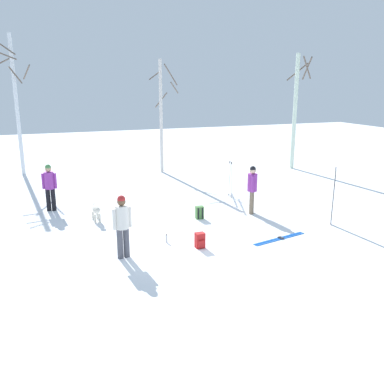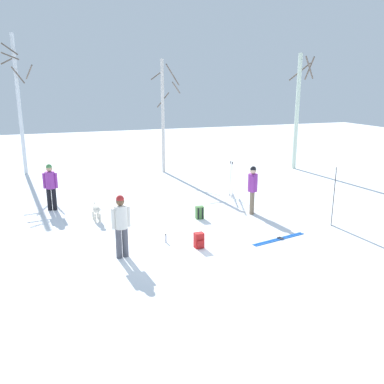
{
  "view_description": "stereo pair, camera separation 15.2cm",
  "coord_description": "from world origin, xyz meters",
  "px_view_note": "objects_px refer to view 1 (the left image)",
  "views": [
    {
      "loc": [
        -3.97,
        -10.48,
        4.51
      ],
      "look_at": [
        0.67,
        1.97,
        1.0
      ],
      "focal_mm": 38.7,
      "sensor_mm": 36.0,
      "label": 1
    },
    {
      "loc": [
        -3.83,
        -10.54,
        4.51
      ],
      "look_at": [
        0.67,
        1.97,
        1.0
      ],
      "focal_mm": 38.7,
      "sensor_mm": 36.0,
      "label": 2
    }
  ],
  "objects_px": {
    "ski_pair_planted_0": "(333,197)",
    "backpack_1": "(200,240)",
    "ski_poles_0": "(230,178)",
    "water_bottle_0": "(167,239)",
    "birch_tree_2": "(162,114)",
    "birch_tree_3": "(296,109)",
    "backpack_0": "(199,213)",
    "person_1": "(122,223)",
    "person_0": "(50,184)",
    "ski_pair_lying_0": "(280,239)",
    "birch_tree_1": "(16,103)",
    "dog": "(96,210)",
    "person_2": "(252,187)"
  },
  "relations": [
    {
      "from": "birch_tree_2",
      "to": "birch_tree_3",
      "type": "height_order",
      "value": "birch_tree_3"
    },
    {
      "from": "ski_poles_0",
      "to": "birch_tree_2",
      "type": "distance_m",
      "value": 6.19
    },
    {
      "from": "backpack_0",
      "to": "birch_tree_1",
      "type": "relative_size",
      "value": 0.06
    },
    {
      "from": "ski_poles_0",
      "to": "birch_tree_1",
      "type": "height_order",
      "value": "birch_tree_1"
    },
    {
      "from": "backpack_0",
      "to": "birch_tree_2",
      "type": "relative_size",
      "value": 0.08
    },
    {
      "from": "person_1",
      "to": "backpack_1",
      "type": "relative_size",
      "value": 3.9
    },
    {
      "from": "backpack_1",
      "to": "water_bottle_0",
      "type": "distance_m",
      "value": 1.05
    },
    {
      "from": "ski_pair_lying_0",
      "to": "person_1",
      "type": "bearing_deg",
      "value": 176.4
    },
    {
      "from": "person_0",
      "to": "backpack_1",
      "type": "distance_m",
      "value": 6.45
    },
    {
      "from": "person_0",
      "to": "ski_poles_0",
      "type": "distance_m",
      "value": 6.93
    },
    {
      "from": "person_1",
      "to": "birch_tree_1",
      "type": "bearing_deg",
      "value": 102.64
    },
    {
      "from": "ski_pair_planted_0",
      "to": "ski_poles_0",
      "type": "relative_size",
      "value": 1.31
    },
    {
      "from": "water_bottle_0",
      "to": "birch_tree_2",
      "type": "distance_m",
      "value": 10.3
    },
    {
      "from": "birch_tree_2",
      "to": "ski_pair_lying_0",
      "type": "bearing_deg",
      "value": -87.03
    },
    {
      "from": "ski_pair_lying_0",
      "to": "birch_tree_3",
      "type": "distance_m",
      "value": 11.45
    },
    {
      "from": "ski_pair_planted_0",
      "to": "backpack_0",
      "type": "height_order",
      "value": "ski_pair_planted_0"
    },
    {
      "from": "ski_pair_planted_0",
      "to": "birch_tree_2",
      "type": "height_order",
      "value": "birch_tree_2"
    },
    {
      "from": "water_bottle_0",
      "to": "backpack_0",
      "type": "bearing_deg",
      "value": 45.06
    },
    {
      "from": "person_1",
      "to": "backpack_1",
      "type": "distance_m",
      "value": 2.29
    },
    {
      "from": "dog",
      "to": "ski_pair_lying_0",
      "type": "height_order",
      "value": "dog"
    },
    {
      "from": "person_1",
      "to": "birch_tree_3",
      "type": "distance_m",
      "value": 14.19
    },
    {
      "from": "dog",
      "to": "birch_tree_2",
      "type": "distance_m",
      "value": 8.54
    },
    {
      "from": "person_1",
      "to": "ski_pair_planted_0",
      "type": "bearing_deg",
      "value": 1.64
    },
    {
      "from": "person_0",
      "to": "person_2",
      "type": "height_order",
      "value": "same"
    },
    {
      "from": "birch_tree_2",
      "to": "ski_pair_planted_0",
      "type": "bearing_deg",
      "value": -74.34
    },
    {
      "from": "person_1",
      "to": "birch_tree_1",
      "type": "distance_m",
      "value": 12.61
    },
    {
      "from": "person_0",
      "to": "backpack_0",
      "type": "bearing_deg",
      "value": -30.22
    },
    {
      "from": "birch_tree_3",
      "to": "backpack_0",
      "type": "bearing_deg",
      "value": -141.37
    },
    {
      "from": "person_1",
      "to": "person_2",
      "type": "xyz_separation_m",
      "value": [
        5.05,
        2.25,
        0.0
      ]
    },
    {
      "from": "ski_pair_planted_0",
      "to": "backpack_1",
      "type": "bearing_deg",
      "value": -176.59
    },
    {
      "from": "ski_poles_0",
      "to": "water_bottle_0",
      "type": "xyz_separation_m",
      "value": [
        -3.88,
        -3.85,
        -0.67
      ]
    },
    {
      "from": "backpack_1",
      "to": "birch_tree_2",
      "type": "distance_m",
      "value": 10.78
    },
    {
      "from": "backpack_0",
      "to": "ski_pair_planted_0",
      "type": "bearing_deg",
      "value": -29.38
    },
    {
      "from": "ski_pair_lying_0",
      "to": "ski_pair_planted_0",
      "type": "bearing_deg",
      "value": 12.27
    },
    {
      "from": "ski_pair_planted_0",
      "to": "water_bottle_0",
      "type": "bearing_deg",
      "value": 175.51
    },
    {
      "from": "dog",
      "to": "birch_tree_3",
      "type": "bearing_deg",
      "value": 25.58
    },
    {
      "from": "ski_pair_lying_0",
      "to": "ski_poles_0",
      "type": "height_order",
      "value": "ski_poles_0"
    },
    {
      "from": "dog",
      "to": "water_bottle_0",
      "type": "bearing_deg",
      "value": -58.11
    },
    {
      "from": "ski_poles_0",
      "to": "backpack_1",
      "type": "height_order",
      "value": "ski_poles_0"
    },
    {
      "from": "person_1",
      "to": "ski_pair_lying_0",
      "type": "distance_m",
      "value": 4.74
    },
    {
      "from": "dog",
      "to": "ski_pair_planted_0",
      "type": "height_order",
      "value": "ski_pair_planted_0"
    },
    {
      "from": "person_0",
      "to": "water_bottle_0",
      "type": "height_order",
      "value": "person_0"
    },
    {
      "from": "person_1",
      "to": "person_2",
      "type": "distance_m",
      "value": 5.53
    },
    {
      "from": "dog",
      "to": "ski_poles_0",
      "type": "distance_m",
      "value": 5.67
    },
    {
      "from": "person_0",
      "to": "backpack_1",
      "type": "height_order",
      "value": "person_0"
    },
    {
      "from": "ski_pair_lying_0",
      "to": "backpack_1",
      "type": "relative_size",
      "value": 4.36
    },
    {
      "from": "ski_pair_planted_0",
      "to": "birch_tree_3",
      "type": "height_order",
      "value": "birch_tree_3"
    },
    {
      "from": "person_1",
      "to": "birch_tree_3",
      "type": "height_order",
      "value": "birch_tree_3"
    },
    {
      "from": "person_1",
      "to": "birch_tree_3",
      "type": "relative_size",
      "value": 0.29
    },
    {
      "from": "person_2",
      "to": "birch_tree_1",
      "type": "distance_m",
      "value": 12.76
    }
  ]
}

